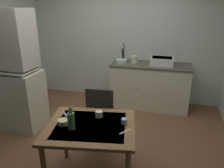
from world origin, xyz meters
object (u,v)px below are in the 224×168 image
(hutch_cabinet, at_px, (11,75))
(serving_bowl_wide, at_px, (63,122))
(dining_table, at_px, (91,133))
(hand_pump, at_px, (123,54))
(sink_basin, at_px, (162,61))
(mug_tall, at_px, (99,114))
(glass_bottle, at_px, (71,120))
(mixing_bowl_counter, at_px, (122,61))
(chair_far_side, at_px, (102,117))

(hutch_cabinet, relative_size, serving_bowl_wide, 16.33)
(dining_table, relative_size, serving_bowl_wide, 9.21)
(serving_bowl_wide, bearing_deg, hand_pump, 86.00)
(hand_pump, bearing_deg, sink_basin, -3.29)
(mug_tall, xyz_separation_m, glass_bottle, (-0.20, -0.33, 0.07))
(sink_basin, distance_m, dining_table, 2.36)
(glass_bottle, bearing_deg, hand_pump, 89.20)
(mixing_bowl_counter, bearing_deg, mug_tall, -84.95)
(hand_pump, height_order, glass_bottle, hand_pump)
(hand_pump, height_order, mixing_bowl_counter, hand_pump)
(hand_pump, relative_size, chair_far_side, 0.40)
(mixing_bowl_counter, height_order, mug_tall, mixing_bowl_counter)
(mixing_bowl_counter, height_order, glass_bottle, glass_bottle)
(hutch_cabinet, distance_m, glass_bottle, 1.85)
(mixing_bowl_counter, height_order, dining_table, mixing_bowl_counter)
(chair_far_side, bearing_deg, dining_table, -82.91)
(chair_far_side, distance_m, glass_bottle, 0.85)
(hutch_cabinet, bearing_deg, glass_bottle, -32.71)
(hutch_cabinet, relative_size, glass_bottle, 7.65)
(sink_basin, distance_m, hand_pump, 0.79)
(hand_pump, height_order, dining_table, hand_pump)
(sink_basin, height_order, mug_tall, sink_basin)
(sink_basin, height_order, serving_bowl_wide, sink_basin)
(mixing_bowl_counter, bearing_deg, chair_far_side, -87.65)
(mug_tall, relative_size, glass_bottle, 0.33)
(hutch_cabinet, height_order, serving_bowl_wide, hutch_cabinet)
(hand_pump, bearing_deg, mug_tall, -85.40)
(mixing_bowl_counter, distance_m, glass_bottle, 2.32)
(sink_basin, xyz_separation_m, chair_far_side, (-0.73, -1.60, -0.48))
(serving_bowl_wide, bearing_deg, glass_bottle, -25.16)
(sink_basin, height_order, mixing_bowl_counter, sink_basin)
(sink_basin, height_order, chair_far_side, sink_basin)
(hand_pump, relative_size, mug_tall, 4.64)
(dining_table, height_order, serving_bowl_wide, serving_bowl_wide)
(sink_basin, bearing_deg, dining_table, -106.21)
(dining_table, xyz_separation_m, mug_tall, (0.03, 0.21, 0.14))
(mixing_bowl_counter, xyz_separation_m, mug_tall, (0.18, -1.99, -0.16))
(sink_basin, xyz_separation_m, mixing_bowl_counter, (-0.80, -0.05, -0.04))
(hutch_cabinet, bearing_deg, serving_bowl_wide, -33.35)
(mixing_bowl_counter, bearing_deg, hutch_cabinet, -140.07)
(hand_pump, xyz_separation_m, mixing_bowl_counter, (-0.01, -0.10, -0.13))
(serving_bowl_wide, relative_size, glass_bottle, 0.47)
(sink_basin, bearing_deg, chair_far_side, -114.59)
(hutch_cabinet, bearing_deg, sink_basin, 30.01)
(sink_basin, bearing_deg, serving_bowl_wide, -112.42)
(hutch_cabinet, height_order, chair_far_side, hutch_cabinet)
(mixing_bowl_counter, relative_size, chair_far_side, 0.24)
(sink_basin, relative_size, hand_pump, 1.13)
(hand_pump, relative_size, mixing_bowl_counter, 1.69)
(hand_pump, relative_size, serving_bowl_wide, 3.23)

